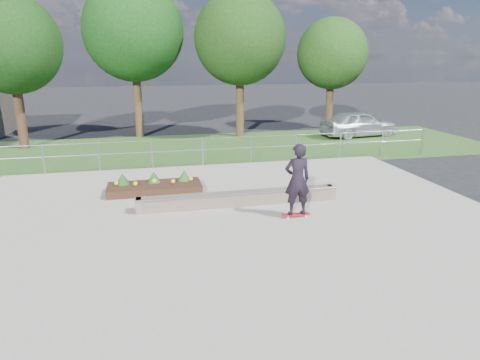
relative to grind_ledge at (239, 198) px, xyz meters
name	(u,v)px	position (x,y,z in m)	size (l,w,h in m)	color
ground	(245,241)	(-0.38, -2.41, -0.26)	(120.00, 120.00, 0.00)	black
grass_verge	(193,149)	(-0.38, 8.59, -0.25)	(30.00, 8.00, 0.02)	#28491D
concrete_slab	(245,239)	(-0.38, -2.41, -0.23)	(15.00, 15.00, 0.06)	gray
fence	(203,148)	(-0.38, 5.09, 0.51)	(20.06, 0.06, 1.20)	gray
tree_far_left	(10,44)	(-8.38, 10.59, 4.59)	(4.55, 4.55, 7.15)	#311C13
tree_mid_left	(133,31)	(-2.88, 12.59, 5.34)	(5.25, 5.25, 8.25)	#342514
tree_mid_right	(240,39)	(2.62, 11.59, 4.97)	(4.90, 4.90, 7.70)	#332514
tree_far_right	(332,54)	(8.62, 13.09, 4.21)	(4.20, 4.20, 6.60)	#332114
grind_ledge	(239,198)	(0.00, 0.00, 0.00)	(6.00, 0.44, 0.43)	brown
planter_bed	(155,186)	(-2.41, 1.95, -0.02)	(3.00, 1.20, 0.61)	black
skateboarder	(297,180)	(1.31, -1.30, 0.86)	(0.80, 0.49, 2.05)	silver
parked_car	(358,124)	(9.04, 10.01, 0.47)	(1.74, 4.32, 1.47)	#A7ACB1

